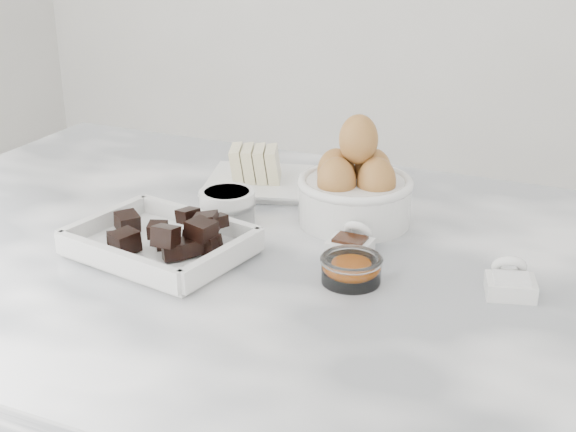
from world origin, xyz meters
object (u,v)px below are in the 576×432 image
Objects in this scene: chocolate_dish at (160,237)px; egg_bowl at (355,188)px; sugar_ramekin at (227,205)px; honey_bowl at (230,212)px; vanilla_spoon at (352,243)px; salt_spoon at (510,281)px; butter_plate at (257,173)px; zest_bowl at (351,268)px.

egg_bowl is (0.19, 0.20, 0.03)m from chocolate_dish.
honey_bowl is at bearing -17.73° from sugar_ramekin.
vanilla_spoon is at bearing -71.75° from egg_bowl.
vanilla_spoon is (0.03, -0.10, -0.04)m from egg_bowl.
sugar_ramekin is 0.99× the size of salt_spoon.
sugar_ramekin is at bearing 172.77° from salt_spoon.
chocolate_dish is 1.24× the size of butter_plate.
butter_plate is at bearing 155.15° from salt_spoon.
butter_plate reaches higher than sugar_ramekin.
zest_bowl is at bearing -24.49° from sugar_ramekin.
butter_plate is at bearing 101.65° from honey_bowl.
salt_spoon is at bearing -7.10° from honey_bowl.
egg_bowl is at bearing 108.25° from vanilla_spoon.
honey_bowl is (0.03, -0.15, -0.01)m from butter_plate.
vanilla_spoon is at bearing 25.58° from chocolate_dish.
chocolate_dish is 0.28m from egg_bowl.
butter_plate reaches higher than chocolate_dish.
chocolate_dish is 3.67× the size of vanilla_spoon.
salt_spoon is at bearing -7.78° from vanilla_spoon.
butter_plate is 2.60× the size of zest_bowl.
sugar_ramekin is 0.24m from zest_bowl.
honey_bowl is at bearing 75.66° from chocolate_dish.
salt_spoon is (0.40, -0.05, -0.01)m from sugar_ramekin.
egg_bowl reaches higher than chocolate_dish.
chocolate_dish is 0.25m from vanilla_spoon.
chocolate_dish reaches higher than sugar_ramekin.
chocolate_dish is 3.08× the size of salt_spoon.
honey_bowl is (0.03, 0.13, -0.01)m from chocolate_dish.
sugar_ramekin is at bearing -80.05° from butter_plate.
sugar_ramekin is 0.19m from vanilla_spoon.
butter_plate is 0.20m from egg_bowl.
sugar_ramekin is (0.03, -0.15, 0.00)m from butter_plate.
zest_bowl is 0.08m from vanilla_spoon.
butter_plate is at bearing 142.45° from vanilla_spoon.
egg_bowl is (0.16, 0.08, 0.02)m from sugar_ramekin.
sugar_ramekin reaches higher than salt_spoon.
zest_bowl is (0.25, 0.03, -0.01)m from chocolate_dish.
chocolate_dish is at bearing -154.42° from vanilla_spoon.
chocolate_dish is 0.25m from zest_bowl.
salt_spoon reaches higher than zest_bowl.
zest_bowl is at bearing -70.40° from vanilla_spoon.
honey_bowl is at bearing -153.84° from egg_bowl.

